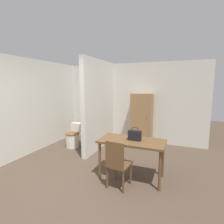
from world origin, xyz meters
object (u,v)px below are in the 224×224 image
Objects in this scene: wooden_cabinet at (142,119)px; handbag at (135,135)px; toilet at (74,137)px; wooden_chair at (117,163)px; dining_table at (132,145)px.

handbag is at bearing -81.20° from wooden_cabinet.
toilet is 2.13m from wooden_cabinet.
toilet is 2.46m from handbag.
toilet is at bearing 148.81° from wooden_chair.
handbag is (0.05, 0.01, 0.19)m from dining_table.
wooden_chair reaches higher than dining_table.
dining_table is at bearing 79.57° from wooden_chair.
wooden_chair reaches higher than toilet.
wooden_chair is at bearing -112.40° from handbag.
wooden_chair is (-0.14, -0.44, -0.20)m from dining_table.
wooden_chair is at bearing -86.92° from wooden_cabinet.
toilet is at bearing 152.37° from dining_table.
dining_table is 0.20m from handbag.
wooden_chair is 3.32× the size of handbag.
handbag is at bearing 15.60° from dining_table.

